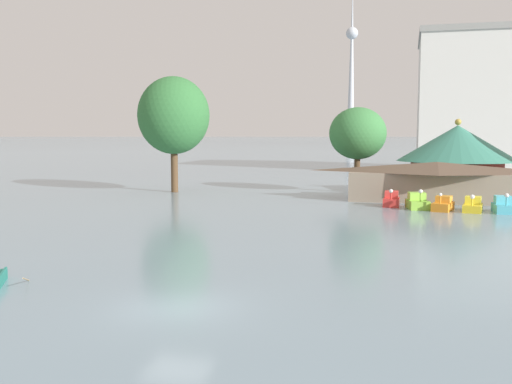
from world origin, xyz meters
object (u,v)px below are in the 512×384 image
object	(u,v)px
pedal_boat_red	(391,200)
green_roof_pavilion	(457,155)
shoreline_tree_tall_left	(174,116)
shoreline_tree_mid	(358,134)
pedal_boat_yellow	(473,206)
pedal_boat_orange	(443,205)
boathouse	(437,181)
pedal_boat_cyan	(503,206)
pedal_boat_lime	(417,202)
distant_broadcast_tower	(352,58)
background_building_block	(491,103)

from	to	relation	value
pedal_boat_red	green_roof_pavilion	distance (m)	15.09
shoreline_tree_tall_left	shoreline_tree_mid	bearing A→B (deg)	13.15
pedal_boat_red	pedal_boat_yellow	size ratio (longest dim) A/B	0.81
pedal_boat_orange	boathouse	world-z (taller)	boathouse
pedal_boat_cyan	pedal_boat_lime	bearing A→B (deg)	-98.53
pedal_boat_lime	pedal_boat_cyan	xyz separation A→B (m)	(6.96, -0.72, -0.02)
boathouse	shoreline_tree_tall_left	bearing A→B (deg)	177.24
pedal_boat_yellow	pedal_boat_cyan	xyz separation A→B (m)	(2.41, -0.07, 0.05)
pedal_boat_red	boathouse	xyz separation A→B (m)	(4.17, 5.45, 1.45)
boathouse	shoreline_tree_mid	size ratio (longest dim) A/B	1.89
distant_broadcast_tower	shoreline_tree_mid	bearing A→B (deg)	-84.41
green_roof_pavilion	pedal_boat_cyan	bearing A→B (deg)	-79.99
pedal_boat_yellow	pedal_boat_lime	bearing A→B (deg)	-89.25
pedal_boat_orange	boathouse	bearing A→B (deg)	-162.64
pedal_boat_red	pedal_boat_orange	bearing A→B (deg)	67.34
pedal_boat_yellow	shoreline_tree_mid	xyz separation A→B (m)	(-10.91, 13.42, 6.09)
pedal_boat_orange	shoreline_tree_mid	size ratio (longest dim) A/B	0.31
pedal_boat_lime	green_roof_pavilion	xyz separation A→B (m)	(4.30, 14.35, 3.68)
pedal_boat_orange	boathouse	size ratio (longest dim) A/B	0.16
shoreline_tree_tall_left	pedal_boat_lime	bearing A→B (deg)	-17.07
pedal_boat_orange	green_roof_pavilion	xyz separation A→B (m)	(2.17, 15.01, 3.75)
pedal_boat_yellow	shoreline_tree_mid	bearing A→B (deg)	-131.94
pedal_boat_yellow	boathouse	distance (m)	7.99
pedal_boat_cyan	background_building_block	bearing A→B (deg)	171.45
shoreline_tree_tall_left	background_building_block	size ratio (longest dim) A/B	0.52
pedal_boat_orange	boathouse	distance (m)	7.54
pedal_boat_orange	shoreline_tree_tall_left	bearing A→B (deg)	-91.51
pedal_boat_lime	pedal_boat_cyan	distance (m)	6.99
pedal_boat_lime	background_building_block	xyz separation A→B (m)	(12.78, 55.12, 11.29)
background_building_block	boathouse	bearing A→B (deg)	-102.68
pedal_boat_lime	pedal_boat_orange	size ratio (longest dim) A/B	0.99
pedal_boat_lime	background_building_block	distance (m)	57.70
background_building_block	distant_broadcast_tower	size ratio (longest dim) A/B	0.20
background_building_block	shoreline_tree_tall_left	bearing A→B (deg)	-129.77
boathouse	distant_broadcast_tower	size ratio (longest dim) A/B	0.15
pedal_boat_red	boathouse	world-z (taller)	boathouse
pedal_boat_cyan	shoreline_tree_mid	distance (m)	19.90
pedal_boat_orange	shoreline_tree_mid	distance (m)	17.01
background_building_block	distant_broadcast_tower	bearing A→B (deg)	100.56
pedal_boat_orange	distant_broadcast_tower	size ratio (longest dim) A/B	0.02
pedal_boat_yellow	distant_broadcast_tower	world-z (taller)	distant_broadcast_tower
pedal_boat_red	boathouse	distance (m)	7.01
pedal_boat_cyan	shoreline_tree_mid	xyz separation A→B (m)	(-13.33, 13.49, 6.03)
boathouse	pedal_boat_cyan	bearing A→B (deg)	-55.83
pedal_boat_cyan	shoreline_tree_mid	world-z (taller)	shoreline_tree_mid
pedal_boat_yellow	background_building_block	distance (m)	57.51
pedal_boat_yellow	green_roof_pavilion	size ratio (longest dim) A/B	0.24
pedal_boat_cyan	pedal_boat_yellow	bearing A→B (deg)	-94.24
pedal_boat_red	background_building_block	world-z (taller)	background_building_block
shoreline_tree_tall_left	shoreline_tree_mid	xyz separation A→B (m)	(19.99, 4.67, -2.00)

